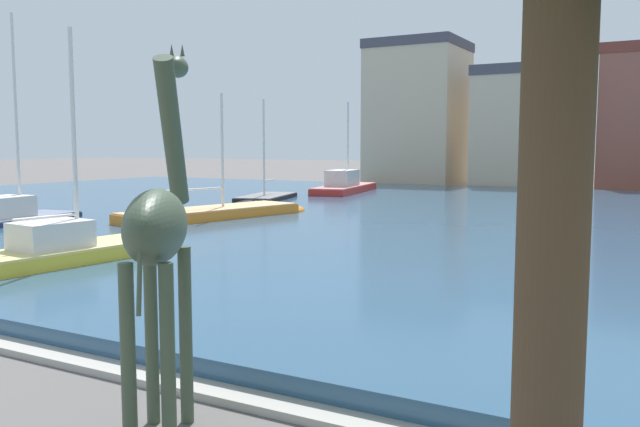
% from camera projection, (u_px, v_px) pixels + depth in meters
% --- Properties ---
extents(harbor_water, '(80.60, 43.57, 0.42)m').
position_uv_depth(harbor_water, '(494.00, 221.00, 29.31)').
color(harbor_water, '#2D5170').
rests_on(harbor_water, ground).
extents(quay_edge_coping, '(80.60, 0.50, 0.12)m').
position_uv_depth(quay_edge_coping, '(130.00, 373.00, 10.14)').
color(quay_edge_coping, '#ADA89E').
rests_on(quay_edge_coping, ground).
extents(giraffe_statue, '(1.81, 2.60, 4.93)m').
position_uv_depth(giraffe_statue, '(159.00, 233.00, 7.81)').
color(giraffe_statue, '#3D4C38').
rests_on(giraffe_statue, ground).
extents(sailboat_navy, '(3.14, 6.91, 8.91)m').
position_uv_depth(sailboat_navy, '(20.00, 219.00, 27.48)').
color(sailboat_navy, navy).
rests_on(sailboat_navy, ground).
extents(sailboat_orange, '(4.37, 10.01, 5.83)m').
position_uv_depth(sailboat_orange, '(227.00, 216.00, 29.36)').
color(sailboat_orange, orange).
rests_on(sailboat_orange, ground).
extents(sailboat_red, '(3.81, 9.92, 6.51)m').
position_uv_depth(sailboat_red, '(347.00, 189.00, 45.35)').
color(sailboat_red, red).
rests_on(sailboat_red, ground).
extents(sailboat_yellow, '(2.50, 6.23, 6.69)m').
position_uv_depth(sailboat_yellow, '(79.00, 255.00, 18.18)').
color(sailboat_yellow, gold).
rests_on(sailboat_yellow, ground).
extents(sailboat_black, '(3.61, 6.55, 6.20)m').
position_uv_depth(sailboat_black, '(263.00, 201.00, 38.23)').
color(sailboat_black, black).
rests_on(sailboat_black, ground).
extents(townhouse_corner_house, '(7.78, 7.50, 12.60)m').
position_uv_depth(townhouse_corner_house, '(418.00, 114.00, 58.04)').
color(townhouse_corner_house, '#C6B293').
rests_on(townhouse_corner_house, ground).
extents(townhouse_end_terrace, '(7.11, 7.45, 9.80)m').
position_uv_depth(townhouse_end_terrace, '(524.00, 129.00, 53.16)').
color(townhouse_end_terrace, '#C6B293').
rests_on(townhouse_end_terrace, ground).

